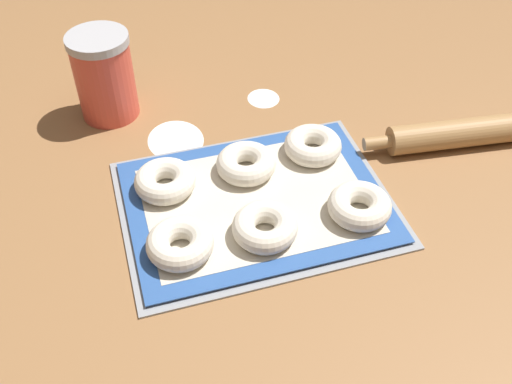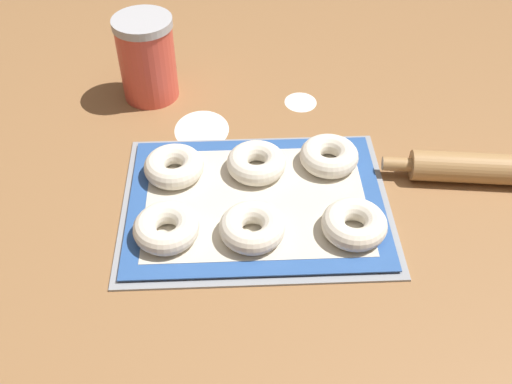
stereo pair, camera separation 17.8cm
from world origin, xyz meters
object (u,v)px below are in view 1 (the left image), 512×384
at_px(bagel_front_right, 359,206).
at_px(bagel_back_left, 165,181).
at_px(baking_tray, 256,203).
at_px(bagel_front_left, 180,244).
at_px(bagel_back_right, 313,145).
at_px(rolling_pin, 489,130).
at_px(bagel_front_center, 265,227).
at_px(flour_canister, 104,76).
at_px(bagel_back_center, 246,164).

distance_m(bagel_front_right, bagel_back_left, 0.33).
bearing_deg(baking_tray, bagel_front_left, -152.42).
bearing_deg(bagel_back_right, rolling_pin, -8.40).
distance_m(bagel_front_center, rolling_pin, 0.49).
height_order(flour_canister, rolling_pin, flour_canister).
relative_size(baking_tray, bagel_back_left, 4.31).
distance_m(baking_tray, bagel_back_left, 0.16).
xyz_separation_m(baking_tray, bagel_front_left, (-0.14, -0.08, 0.03)).
bearing_deg(baking_tray, bagel_front_right, -27.65).
xyz_separation_m(bagel_front_left, flour_canister, (-0.06, 0.41, 0.06)).
bearing_deg(bagel_back_right, bagel_back_center, -174.26).
height_order(baking_tray, bagel_back_right, bagel_back_right).
bearing_deg(bagel_front_left, bagel_back_right, 30.27).
bearing_deg(baking_tray, flour_canister, 121.33).
distance_m(baking_tray, rolling_pin, 0.47).
bearing_deg(bagel_back_right, bagel_front_left, -149.73).
relative_size(bagel_back_left, bagel_back_center, 1.00).
distance_m(bagel_front_right, rolling_pin, 0.34).
bearing_deg(bagel_front_left, flour_canister, 98.21).
xyz_separation_m(bagel_front_right, bagel_back_left, (-0.29, 0.15, 0.00)).
height_order(bagel_front_center, bagel_back_left, same).
bearing_deg(bagel_back_center, baking_tray, -92.93).
bearing_deg(bagel_front_right, rolling_pin, 20.33).
distance_m(bagel_front_center, bagel_back_right, 0.22).
height_order(bagel_front_right, bagel_back_left, same).
distance_m(bagel_back_left, flour_canister, 0.28).
bearing_deg(bagel_back_left, flour_canister, 103.41).
height_order(bagel_front_left, bagel_back_left, same).
bearing_deg(bagel_front_center, flour_canister, 115.10).
relative_size(bagel_front_center, flour_canister, 0.61).
bearing_deg(bagel_front_center, bagel_back_right, 49.34).
bearing_deg(bagel_front_left, bagel_front_center, -1.93).
distance_m(baking_tray, bagel_front_right, 0.17).
height_order(bagel_back_left, bagel_back_right, same).
relative_size(bagel_front_right, bagel_back_right, 1.00).
xyz_separation_m(bagel_front_left, bagel_back_left, (0.00, 0.15, 0.00)).
xyz_separation_m(bagel_front_center, bagel_back_right, (0.14, 0.17, 0.00)).
height_order(bagel_front_center, bagel_back_right, same).
relative_size(bagel_front_right, bagel_back_left, 1.00).
distance_m(bagel_front_left, bagel_back_right, 0.32).
bearing_deg(bagel_front_right, bagel_back_right, 96.26).
xyz_separation_m(bagel_front_center, bagel_back_center, (0.01, 0.15, 0.00)).
bearing_deg(bagel_back_right, bagel_front_center, -130.66).
bearing_deg(bagel_front_left, baking_tray, 27.58).
bearing_deg(baking_tray, bagel_back_center, 87.07).
height_order(baking_tray, bagel_front_center, bagel_front_center).
xyz_separation_m(baking_tray, bagel_back_center, (0.00, 0.07, 0.03)).
bearing_deg(rolling_pin, bagel_front_right, -159.67).
relative_size(bagel_front_center, bagel_back_center, 1.00).
xyz_separation_m(bagel_front_right, flour_canister, (-0.35, 0.41, 0.06)).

